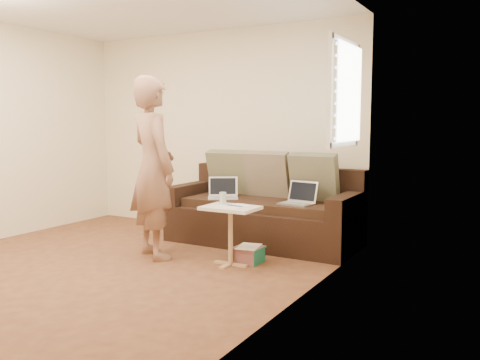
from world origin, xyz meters
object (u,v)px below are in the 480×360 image
Objects in this scene: sofa at (263,208)px; striped_box at (249,254)px; laptop_silver at (296,205)px; laptop_white at (223,198)px; side_table at (231,236)px; person at (153,168)px; drinking_glass at (223,198)px.

striped_box is (0.25, -0.82, -0.34)m from sofa.
laptop_silver is 1.33× the size of striped_box.
laptop_silver is 0.82m from striped_box.
laptop_silver reaches higher than striped_box.
laptop_white is 1.30× the size of striped_box.
sofa is 0.92m from striped_box.
laptop_silver is (0.48, -0.16, 0.10)m from sofa.
laptop_white is 0.59× the size of side_table.
laptop_white is at bearing -161.22° from sofa.
person is at bearing -172.37° from side_table.
drinking_glass is (-0.01, -0.89, 0.23)m from sofa.
drinking_glass is at bearing -165.25° from striped_box.
drinking_glass is at bearing -115.37° from laptop_silver.
laptop_white is 1.06m from striped_box.
side_table is (-0.35, -0.82, -0.22)m from laptop_silver.
sofa is at bearing 170.55° from laptop_silver.
striped_box is at bearing -76.18° from laptop_white.
person is at bearing -163.80° from drinking_glass.
striped_box is (0.12, 0.16, -0.21)m from side_table.
sofa reaches higher than drinking_glass.
side_table is 0.39m from drinking_glass.
side_table is at bearing -125.90° from striped_box.
sofa is 0.49m from laptop_white.
striped_box is at bearing 14.75° from drinking_glass.
drinking_glass is 0.63m from striped_box.
sofa is 1.00m from side_table.
sofa is 8.20× the size of striped_box.
drinking_glass is at bearing -136.01° from person.
person is 7.06× the size of striped_box.
laptop_silver is 0.92m from side_table.
sofa is at bearing -95.98° from person.
person is at bearing -139.34° from laptop_white.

